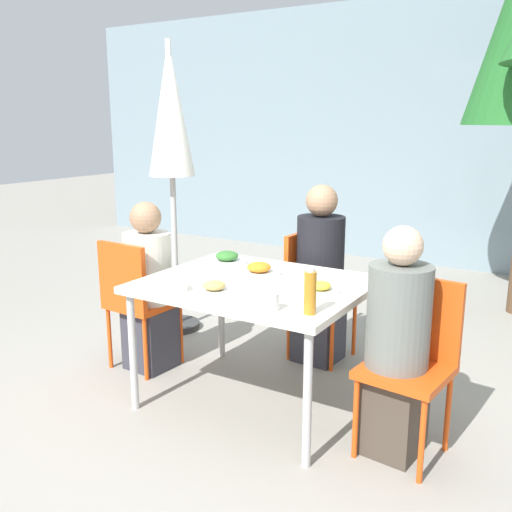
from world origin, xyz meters
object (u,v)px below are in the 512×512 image
person_far (320,279)px  salad_bowl (171,286)px  person_left (149,291)px  person_right (397,349)px  chair_left (135,295)px  chair_right (413,352)px  chair_far (313,284)px  drinking_cup (271,301)px  closed_umbrella (171,123)px  bottle (310,292)px

person_far → salad_bowl: (-0.35, -1.15, 0.18)m
person_left → person_right: person_right is taller
chair_left → person_left: bearing=57.9°
chair_right → chair_far: (-0.95, 0.83, 0.00)m
person_left → person_far: 1.16m
person_far → drinking_cup: person_far is taller
closed_umbrella → chair_far: bearing=4.2°
person_left → drinking_cup: 1.30m
chair_right → salad_bowl: 1.30m
person_left → drinking_cup: bearing=-17.2°
chair_right → closed_umbrella: bearing=-13.2°
person_left → salad_bowl: person_left is taller
person_left → chair_right: person_left is taller
chair_right → salad_bowl: chair_right is taller
chair_far → drinking_cup: size_ratio=10.24×
person_left → person_far: bearing=40.8°
chair_right → person_far: person_far is taller
chair_right → drinking_cup: (-0.60, -0.37, 0.27)m
closed_umbrella → salad_bowl: size_ratio=12.21×
chair_left → bottle: bottle is taller
person_far → salad_bowl: bearing=-13.1°
chair_left → chair_right: bearing=3.4°
person_far → salad_bowl: 1.21m
person_left → salad_bowl: (0.57, -0.44, 0.23)m
chair_right → salad_bowl: bearing=23.1°
chair_right → salad_bowl: size_ratio=4.86×
person_right → bottle: 0.53m
person_far → person_right: bearing=47.7°
person_left → closed_umbrella: size_ratio=0.51×
person_left → chair_right: 1.79m
chair_right → person_right: 0.10m
chair_right → closed_umbrella: closed_umbrella is taller
person_far → person_left: bearing=-48.5°
bottle → drinking_cup: 0.20m
bottle → salad_bowl: size_ratio=1.24×
chair_far → closed_umbrella: (-1.17, -0.09, 1.10)m
chair_left → person_far: person_far is taller
chair_right → person_right: bearing=57.9°
person_right → salad_bowl: 1.22m
person_right → person_far: person_far is taller
person_right → closed_umbrella: bearing=-15.5°
drinking_cup → chair_right: bearing=31.9°
bottle → closed_umbrella: bearing=147.7°
closed_umbrella → salad_bowl: closed_umbrella is taller
bottle → drinking_cup: (-0.19, -0.05, -0.07)m
chair_right → chair_far: same height
person_right → person_far: (-0.81, 0.85, 0.03)m
person_left → closed_umbrella: closed_umbrella is taller
person_right → chair_left: bearing=4.1°
chair_far → bottle: (0.54, -1.16, 0.33)m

